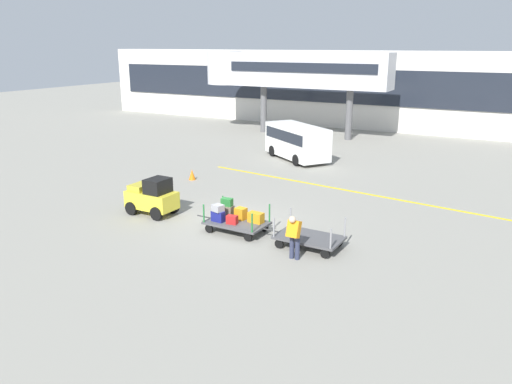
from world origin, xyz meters
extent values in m
plane|color=gray|center=(0.00, 0.00, 0.00)|extent=(120.00, 120.00, 0.00)
cube|color=yellow|center=(2.83, 6.80, 0.00)|extent=(17.52, 2.57, 0.01)
cube|color=silver|center=(0.00, 26.00, 3.18)|extent=(58.25, 2.40, 6.35)
cube|color=#1E232D|center=(0.00, 24.75, 3.49)|extent=(55.34, 0.12, 2.80)
cube|color=silver|center=(-5.77, 20.00, 5.00)|extent=(12.99, 2.20, 2.60)
cylinder|color=silver|center=(-12.86, 20.00, 5.00)|extent=(3.00, 3.00, 2.60)
cube|color=#1E232D|center=(-5.77, 18.86, 5.20)|extent=(11.69, 0.08, 0.70)
cylinder|color=#59595B|center=(-9.34, 20.00, 1.85)|extent=(0.50, 0.50, 3.70)
cylinder|color=#59595B|center=(-2.20, 20.00, 1.85)|extent=(0.50, 0.50, 3.70)
cube|color=gold|center=(-3.68, -0.50, 0.63)|extent=(2.13, 1.15, 0.70)
cube|color=black|center=(-3.32, -0.51, 1.28)|extent=(0.82, 1.01, 0.60)
cube|color=gold|center=(-4.26, -0.48, 1.10)|extent=(0.72, 0.95, 0.24)
cylinder|color=black|center=(-4.35, 0.04, 0.28)|extent=(0.56, 0.19, 0.56)
cylinder|color=black|center=(-4.38, -1.00, 0.28)|extent=(0.56, 0.19, 0.56)
cylinder|color=black|center=(-2.99, 0.01, 0.28)|extent=(0.56, 0.19, 0.56)
cylinder|color=black|center=(-3.01, -1.04, 0.28)|extent=(0.56, 0.19, 0.56)
cube|color=#4C4C4F|center=(0.51, -0.60, 0.36)|extent=(2.33, 1.46, 0.08)
cylinder|color=#237033|center=(-0.53, 0.07, 0.75)|extent=(0.06, 0.06, 0.70)
cylinder|color=#237033|center=(-0.56, -1.22, 0.75)|extent=(0.06, 0.06, 0.70)
cylinder|color=#237033|center=(1.59, 0.02, 0.75)|extent=(0.06, 0.06, 0.70)
cylinder|color=#237033|center=(1.56, -1.27, 0.75)|extent=(0.06, 0.06, 0.70)
cylinder|color=black|center=(-0.33, 0.01, 0.16)|extent=(0.32, 0.11, 0.32)
cylinder|color=black|center=(-0.36, -1.17, 0.16)|extent=(0.32, 0.11, 0.32)
cylinder|color=black|center=(1.39, -0.03, 0.16)|extent=(0.32, 0.11, 0.32)
cylinder|color=black|center=(1.36, -1.22, 0.16)|extent=(0.32, 0.11, 0.32)
cylinder|color=#333333|center=(-0.99, -0.56, 0.34)|extent=(0.70, 0.07, 0.05)
cube|color=#726651|center=(-0.10, -0.30, 0.63)|extent=(0.51, 0.39, 0.46)
cube|color=navy|center=(-0.14, -0.89, 0.60)|extent=(0.53, 0.31, 0.41)
cube|color=orange|center=(0.49, -0.25, 0.63)|extent=(0.45, 0.40, 0.45)
cube|color=red|center=(0.47, -0.87, 0.56)|extent=(0.43, 0.28, 0.33)
cube|color=orange|center=(1.17, -0.29, 0.59)|extent=(0.60, 0.39, 0.39)
cube|color=#236B2D|center=(-0.10, -0.30, 1.01)|extent=(0.45, 0.31, 0.30)
cube|color=#99999E|center=(-0.14, -0.89, 0.94)|extent=(0.47, 0.43, 0.26)
cube|color=#4C4C4F|center=(3.51, -0.68, 0.36)|extent=(2.33, 1.46, 0.08)
cylinder|color=gray|center=(2.47, -0.01, 0.75)|extent=(0.06, 0.06, 0.70)
cylinder|color=gray|center=(2.44, -1.29, 0.75)|extent=(0.06, 0.06, 0.70)
cylinder|color=gray|center=(4.59, -0.06, 0.75)|extent=(0.06, 0.06, 0.70)
cylinder|color=gray|center=(4.56, -1.35, 0.75)|extent=(0.06, 0.06, 0.70)
cylinder|color=black|center=(2.67, -0.06, 0.16)|extent=(0.32, 0.11, 0.32)
cylinder|color=black|center=(2.64, -1.25, 0.16)|extent=(0.32, 0.11, 0.32)
cylinder|color=black|center=(4.39, -0.10, 0.16)|extent=(0.32, 0.11, 0.32)
cylinder|color=black|center=(4.36, -1.29, 0.16)|extent=(0.32, 0.11, 0.32)
cylinder|color=#333333|center=(2.01, -0.64, 0.34)|extent=(0.70, 0.07, 0.05)
cylinder|color=#2D334C|center=(3.39, -1.82, 0.41)|extent=(0.16, 0.16, 0.82)
cylinder|color=#2D334C|center=(3.59, -1.83, 0.41)|extent=(0.16, 0.16, 0.82)
cube|color=orange|center=(3.48, -1.93, 1.09)|extent=(0.41, 0.43, 0.61)
sphere|color=beige|center=(3.48, -2.05, 1.45)|extent=(0.22, 0.22, 0.22)
cube|color=white|center=(-2.73, 11.98, 1.15)|extent=(5.02, 4.31, 1.90)
cube|color=#1E232D|center=(-2.73, 11.98, 1.55)|extent=(4.73, 4.12, 0.64)
cylinder|color=black|center=(-4.45, 12.11, 0.34)|extent=(0.69, 0.59, 0.68)
cylinder|color=black|center=(-2.01, 10.41, 0.34)|extent=(0.69, 0.59, 0.68)
cone|color=orange|center=(-5.52, 4.87, 0.28)|extent=(0.36, 0.36, 0.55)
camera|label=1|loc=(9.89, -16.05, 6.87)|focal=35.54mm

